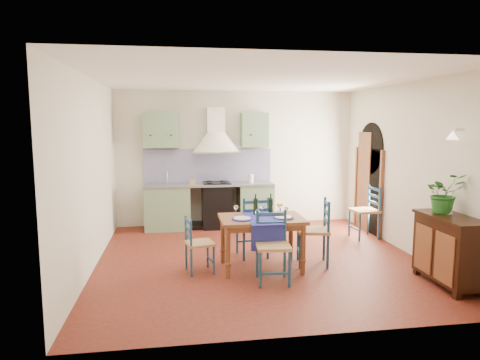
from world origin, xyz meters
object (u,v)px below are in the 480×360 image
potted_plant (444,193)px  dining_table (262,223)px  chair_near (273,246)px  sideboard (449,248)px

potted_plant → dining_table: bearing=160.6°
dining_table → chair_near: size_ratio=1.27×
sideboard → potted_plant: 0.73m
chair_near → potted_plant: size_ratio=1.76×
dining_table → potted_plant: bearing=-19.4°
chair_near → potted_plant: potted_plant is taller
dining_table → chair_near: 0.57m
dining_table → sideboard: bearing=-23.8°
chair_near → potted_plant: 2.40m
chair_near → potted_plant: bearing=-7.1°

